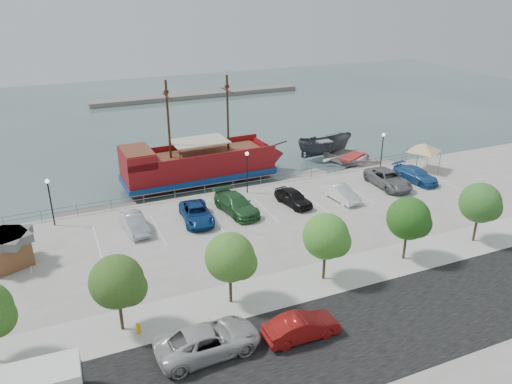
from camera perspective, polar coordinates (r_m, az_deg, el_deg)
name	(u,v)px	position (r m, az deg, el deg)	size (l,w,h in m)	color
ground	(275,229)	(44.68, 2.20, -4.27)	(160.00, 160.00, 0.00)	#354C4B
street	(387,324)	(32.69, 14.76, -14.42)	(100.00, 8.00, 0.04)	black
sidewalk	(335,275)	(36.63, 9.05, -9.40)	(100.00, 4.00, 0.05)	beige
seawall_railing	(242,183)	(50.54, -1.57, 1.00)	(50.00, 0.06, 1.00)	slate
far_shore	(198,95)	(96.86, -6.62, 10.92)	(40.00, 3.00, 0.80)	slate
pirate_ship	(211,164)	(54.84, -5.21, 3.25)	(19.05, 5.84, 11.95)	maroon
patrol_boat	(324,148)	(62.52, 7.82, 5.02)	(2.67, 7.09, 2.74)	#393D43
speedboat	(352,159)	(60.94, 10.93, 3.73)	(5.31, 7.44, 1.54)	beige
dock_west	(96,214)	(49.38, -17.85, -2.38)	(7.68, 2.19, 0.44)	#66625C
dock_mid	(301,180)	(55.22, 5.19, 1.40)	(7.24, 2.07, 0.41)	gray
dock_east	(371,168)	(59.98, 13.03, 2.66)	(7.00, 2.00, 0.40)	gray
shed	(6,249)	(41.04, -26.70, -5.83)	(4.12, 4.12, 2.58)	brown
canopy_tent	(425,143)	(57.63, 18.72, 5.28)	(5.19, 5.19, 3.56)	slate
street_van	(208,340)	(29.36, -5.47, -16.51)	(2.78, 6.04, 1.68)	#B8B8B8
street_sedan	(302,327)	(30.41, 5.23, -15.10)	(1.60, 4.58, 1.51)	maroon
fire_hydrant	(138,328)	(31.54, -13.30, -14.90)	(0.26, 0.26, 0.75)	#EFA603
lamp_post_left	(49,194)	(45.36, -22.54, -0.21)	(0.36, 0.36, 4.28)	black
lamp_post_mid	(247,165)	(48.55, -1.03, 3.11)	(0.36, 0.36, 4.28)	black
lamp_post_right	(383,145)	(56.28, 14.27, 5.22)	(0.36, 0.36, 4.28)	black
tree_b	(120,283)	(30.43, -15.31, -10.02)	(3.30, 3.20, 5.00)	#473321
tree_c	(232,259)	(31.78, -2.71, -7.61)	(3.30, 3.20, 5.00)	#473321
tree_d	(328,238)	(34.52, 8.25, -5.18)	(3.30, 3.20, 5.00)	#473321
tree_e	(411,220)	(38.36, 17.24, -3.03)	(3.30, 3.20, 5.00)	#473321
tree_f	(482,204)	(43.00, 24.43, -1.26)	(3.30, 3.20, 5.00)	#473321
parked_car_b	(135,223)	(43.05, -13.69, -3.51)	(1.53, 4.39, 1.45)	#AAAFBD
parked_car_c	(197,213)	(43.87, -6.81, -2.45)	(2.41, 5.22, 1.45)	navy
parked_car_d	(236,204)	(45.14, -2.27, -1.40)	(2.31, 5.68, 1.65)	#2A5E30
parked_car_e	(293,197)	(46.84, 4.29, -0.61)	(1.77, 4.39, 1.49)	black
parked_car_f	(341,193)	(48.44, 9.67, -0.09)	(1.53, 4.40, 1.45)	white
parked_car_g	(388,179)	(52.63, 14.87, 1.45)	(2.69, 5.83, 1.62)	slate
parked_car_h	(415,175)	(54.78, 17.76, 1.90)	(2.09, 5.15, 1.49)	#235A9A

